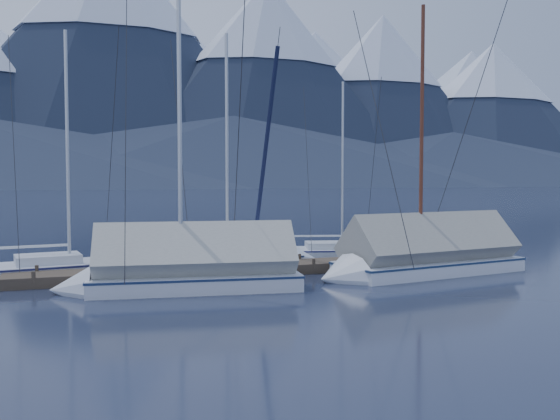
{
  "coord_description": "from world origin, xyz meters",
  "views": [
    {
      "loc": [
        -6.62,
        -17.64,
        3.29
      ],
      "look_at": [
        0.0,
        2.0,
        2.2
      ],
      "focal_mm": 38.0,
      "sensor_mm": 36.0,
      "label": 1
    }
  ],
  "objects_px": {
    "sailboat_open_left": "(84,269)",
    "sailboat_covered_far": "(176,273)",
    "sailboat_open_mid": "(240,262)",
    "sailboat_covered_near": "(416,260)",
    "sailboat_open_right": "(352,254)",
    "person": "(444,233)"
  },
  "relations": [
    {
      "from": "sailboat_open_left",
      "to": "sailboat_covered_far",
      "type": "bearing_deg",
      "value": -58.07
    },
    {
      "from": "sailboat_covered_far",
      "to": "sailboat_open_mid",
      "type": "bearing_deg",
      "value": 52.78
    },
    {
      "from": "sailboat_covered_near",
      "to": "sailboat_open_right",
      "type": "bearing_deg",
      "value": 91.6
    },
    {
      "from": "sailboat_open_right",
      "to": "person",
      "type": "bearing_deg",
      "value": -40.22
    },
    {
      "from": "person",
      "to": "sailboat_open_right",
      "type": "bearing_deg",
      "value": 26.99
    },
    {
      "from": "sailboat_covered_far",
      "to": "person",
      "type": "bearing_deg",
      "value": 13.55
    },
    {
      "from": "sailboat_open_mid",
      "to": "sailboat_covered_near",
      "type": "relative_size",
      "value": 0.93
    },
    {
      "from": "sailboat_open_left",
      "to": "sailboat_open_right",
      "type": "xyz_separation_m",
      "value": [
        10.71,
        0.96,
        -0.02
      ]
    },
    {
      "from": "sailboat_open_left",
      "to": "sailboat_covered_near",
      "type": "distance_m",
      "value": 11.52
    },
    {
      "from": "sailboat_open_mid",
      "to": "sailboat_covered_near",
      "type": "distance_m",
      "value": 6.46
    },
    {
      "from": "sailboat_open_left",
      "to": "sailboat_covered_far",
      "type": "xyz_separation_m",
      "value": [
        2.56,
        -4.1,
        0.33
      ]
    },
    {
      "from": "sailboat_open_left",
      "to": "person",
      "type": "distance_m",
      "value": 13.68
    },
    {
      "from": "person",
      "to": "sailboat_open_mid",
      "type": "bearing_deg",
      "value": 57.93
    },
    {
      "from": "sailboat_open_mid",
      "to": "sailboat_covered_near",
      "type": "bearing_deg",
      "value": -35.1
    },
    {
      "from": "sailboat_open_left",
      "to": "sailboat_covered_near",
      "type": "bearing_deg",
      "value": -19.56
    },
    {
      "from": "sailboat_covered_near",
      "to": "person",
      "type": "relative_size",
      "value": 6.32
    },
    {
      "from": "sailboat_open_left",
      "to": "sailboat_open_right",
      "type": "distance_m",
      "value": 10.76
    },
    {
      "from": "sailboat_covered_near",
      "to": "sailboat_open_mid",
      "type": "bearing_deg",
      "value": 144.9
    },
    {
      "from": "sailboat_open_mid",
      "to": "person",
      "type": "distance_m",
      "value": 8.16
    },
    {
      "from": "sailboat_open_right",
      "to": "sailboat_covered_near",
      "type": "height_order",
      "value": "sailboat_covered_near"
    },
    {
      "from": "sailboat_open_right",
      "to": "person",
      "type": "height_order",
      "value": "sailboat_open_right"
    },
    {
      "from": "sailboat_open_left",
      "to": "sailboat_covered_far",
      "type": "distance_m",
      "value": 4.85
    }
  ]
}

